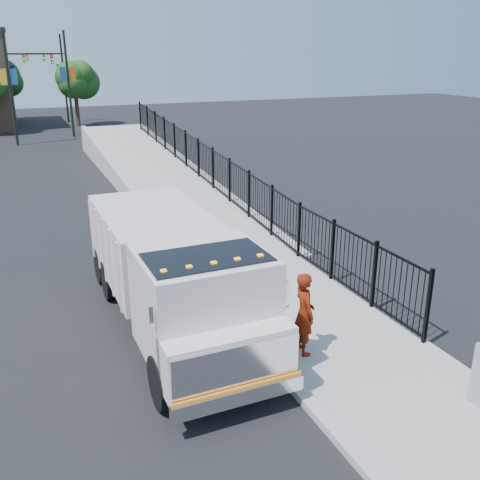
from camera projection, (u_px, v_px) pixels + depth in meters
name	position (u px, v px, depth m)	size (l,w,h in m)	color
ground	(249.00, 337.00, 12.88)	(120.00, 120.00, 0.00)	black
sidewalk	(365.00, 359.00, 11.84)	(3.55, 12.00, 0.12)	#9E998E
curb	(288.00, 378.00, 11.12)	(0.30, 12.00, 0.16)	#ADAAA3
ramp	(160.00, 185.00, 27.54)	(3.95, 24.00, 1.70)	#9E998E
iron_fence	(213.00, 182.00, 24.30)	(0.10, 28.00, 1.80)	black
truck	(174.00, 271.00, 12.73)	(2.75, 8.18, 2.79)	black
worker	(304.00, 313.00, 11.73)	(0.70, 0.46, 1.91)	#671907
debris	(283.00, 304.00, 14.20)	(0.30, 0.30, 0.07)	silver
light_pole_0	(14.00, 83.00, 37.75)	(3.77, 0.22, 8.00)	black
light_pole_1	(64.00, 80.00, 41.48)	(3.77, 0.22, 8.00)	black
light_pole_2	(13.00, 77.00, 45.74)	(3.77, 0.22, 8.00)	black
light_pole_3	(60.00, 75.00, 50.26)	(3.78, 0.22, 8.00)	black
tree_1	(74.00, 81.00, 47.77)	(2.77, 2.77, 5.38)	#382314
tree_2	(4.00, 79.00, 51.72)	(3.17, 3.17, 5.58)	#382314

